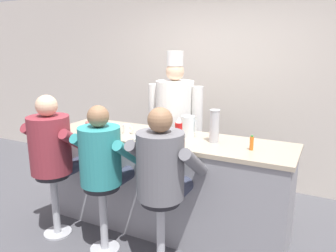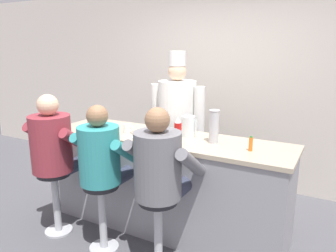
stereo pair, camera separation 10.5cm
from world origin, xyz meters
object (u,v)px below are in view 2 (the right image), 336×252
(diner_seated_grey, at_px, (160,170))
(cereal_bowl, at_px, (94,123))
(mustard_bottle_yellow, at_px, (165,134))
(diner_seated_maroon, at_px, (54,147))
(ketchup_bottle_red, at_px, (178,131))
(breakfast_plate, at_px, (146,137))
(cook_in_whites_near, at_px, (177,120))
(hot_sauce_bottle_orange, at_px, (251,144))
(cup_stack_steel, at_px, (214,126))
(coffee_mug_white, at_px, (128,129))
(water_pitcher_clear, at_px, (188,126))
(diner_seated_teal, at_px, (102,159))

(diner_seated_grey, bearing_deg, cereal_bowl, 153.86)
(mustard_bottle_yellow, bearing_deg, diner_seated_maroon, -160.48)
(diner_seated_grey, bearing_deg, diner_seated_maroon, 179.96)
(ketchup_bottle_red, height_order, mustard_bottle_yellow, ketchup_bottle_red)
(breakfast_plate, xyz_separation_m, cook_in_whites_near, (-0.11, 0.89, -0.01))
(hot_sauce_bottle_orange, height_order, breakfast_plate, hot_sauce_bottle_orange)
(hot_sauce_bottle_orange, bearing_deg, cup_stack_steel, 167.99)
(mustard_bottle_yellow, bearing_deg, coffee_mug_white, 164.91)
(cup_stack_steel, bearing_deg, coffee_mug_white, -173.64)
(water_pitcher_clear, height_order, cereal_bowl, water_pitcher_clear)
(hot_sauce_bottle_orange, bearing_deg, coffee_mug_white, -178.97)
(breakfast_plate, xyz_separation_m, diner_seated_teal, (-0.20, -0.44, -0.13))
(cereal_bowl, xyz_separation_m, diner_seated_teal, (0.62, -0.61, -0.14))
(breakfast_plate, xyz_separation_m, cup_stack_steel, (0.64, 0.18, 0.14))
(diner_seated_teal, bearing_deg, ketchup_bottle_red, 37.76)
(cereal_bowl, height_order, cup_stack_steel, cup_stack_steel)
(breakfast_plate, xyz_separation_m, diner_seated_maroon, (-0.81, -0.44, -0.11))
(mustard_bottle_yellow, xyz_separation_m, cereal_bowl, (-1.07, 0.23, -0.07))
(water_pitcher_clear, relative_size, diner_seated_maroon, 0.14)
(cup_stack_steel, distance_m, cook_in_whites_near, 1.04)
(ketchup_bottle_red, xyz_separation_m, diner_seated_maroon, (-1.17, -0.43, -0.21))
(coffee_mug_white, height_order, diner_seated_maroon, diner_seated_maroon)
(diner_seated_teal, xyz_separation_m, cook_in_whites_near, (0.09, 1.33, 0.12))
(cereal_bowl, xyz_separation_m, diner_seated_grey, (1.23, -0.60, -0.13))
(diner_seated_teal, bearing_deg, mustard_bottle_yellow, 40.09)
(diner_seated_teal, distance_m, cook_in_whites_near, 1.34)
(diner_seated_maroon, bearing_deg, breakfast_plate, 28.62)
(ketchup_bottle_red, bearing_deg, breakfast_plate, 178.04)
(mustard_bottle_yellow, height_order, diner_seated_teal, diner_seated_teal)
(cook_in_whites_near, bearing_deg, mustard_bottle_yellow, -69.03)
(breakfast_plate, distance_m, cup_stack_steel, 0.68)
(breakfast_plate, height_order, cereal_bowl, breakfast_plate)
(breakfast_plate, xyz_separation_m, diner_seated_grey, (0.41, -0.44, -0.12))
(mustard_bottle_yellow, height_order, coffee_mug_white, mustard_bottle_yellow)
(water_pitcher_clear, bearing_deg, cereal_bowl, -174.84)
(ketchup_bottle_red, xyz_separation_m, water_pitcher_clear, (-0.02, 0.28, -0.02))
(mustard_bottle_yellow, bearing_deg, diner_seated_grey, -66.92)
(cup_stack_steel, xyz_separation_m, cook_in_whites_near, (-0.75, 0.71, -0.16))
(breakfast_plate, distance_m, diner_seated_teal, 0.50)
(breakfast_plate, bearing_deg, ketchup_bottle_red, -1.96)
(diner_seated_grey, xyz_separation_m, cook_in_whites_near, (-0.53, 1.33, 0.10))
(diner_seated_grey, bearing_deg, cook_in_whites_near, 111.57)
(ketchup_bottle_red, height_order, breakfast_plate, ketchup_bottle_red)
(hot_sauce_bottle_orange, relative_size, breakfast_plate, 0.47)
(breakfast_plate, height_order, diner_seated_grey, diner_seated_grey)
(mustard_bottle_yellow, xyz_separation_m, water_pitcher_clear, (0.08, 0.33, 0.01))
(mustard_bottle_yellow, relative_size, diner_seated_maroon, 0.14)
(cereal_bowl, xyz_separation_m, diner_seated_maroon, (0.01, -0.60, -0.12))
(hot_sauce_bottle_orange, bearing_deg, ketchup_bottle_red, -170.11)
(hot_sauce_bottle_orange, distance_m, diner_seated_maroon, 1.91)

